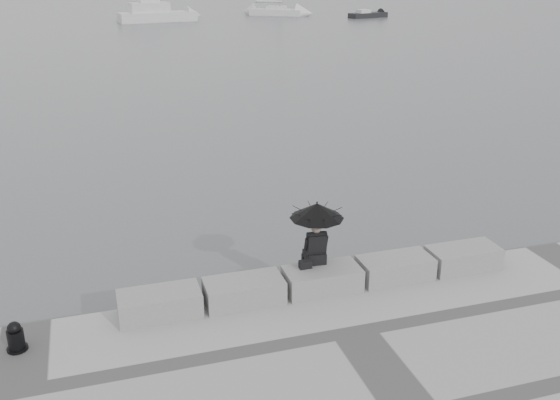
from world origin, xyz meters
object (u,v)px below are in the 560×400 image
object	(u,v)px
mooring_bollard	(16,339)
small_motorboat	(368,15)
seated_person	(317,219)
motor_cruiser	(157,14)
sailboat_right	(277,11)

from	to	relation	value
mooring_bollard	small_motorboat	size ratio (longest dim) A/B	0.11
seated_person	motor_cruiser	bearing A→B (deg)	91.17
mooring_bollard	motor_cruiser	world-z (taller)	motor_cruiser
mooring_bollard	small_motorboat	bearing A→B (deg)	60.47
motor_cruiser	small_motorboat	size ratio (longest dim) A/B	1.70
seated_person	small_motorboat	xyz separation A→B (m)	(30.66, 63.91, -1.68)
sailboat_right	seated_person	bearing A→B (deg)	-73.19
mooring_bollard	motor_cruiser	distance (m)	67.89
seated_person	motor_cruiser	world-z (taller)	motor_cruiser
motor_cruiser	seated_person	bearing A→B (deg)	-101.70
motor_cruiser	small_motorboat	xyz separation A→B (m)	(26.14, -2.41, -0.57)
seated_person	sailboat_right	bearing A→B (deg)	78.83
seated_person	mooring_bollard	size ratio (longest dim) A/B	2.40
sailboat_right	motor_cruiser	bearing A→B (deg)	-132.70
small_motorboat	mooring_bollard	bearing A→B (deg)	-134.78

